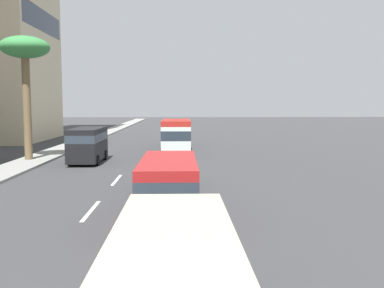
# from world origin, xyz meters

# --- Properties ---
(ground_plane) EXTENTS (198.00, 198.00, 0.00)m
(ground_plane) POSITION_xyz_m (31.50, 0.00, 0.00)
(ground_plane) COLOR #38383A
(sidewalk_right) EXTENTS (162.00, 2.55, 0.15)m
(sidewalk_right) POSITION_xyz_m (31.50, 7.15, 0.07)
(sidewalk_right) COLOR gray
(sidewalk_right) RESTS_ON ground_plane
(lane_stripe_mid) EXTENTS (3.20, 0.16, 0.01)m
(lane_stripe_mid) POSITION_xyz_m (13.53, 0.00, 0.01)
(lane_stripe_mid) COLOR silver
(lane_stripe_mid) RESTS_ON ground_plane
(lane_stripe_far) EXTENTS (3.20, 0.16, 0.01)m
(lane_stripe_far) POSITION_xyz_m (20.26, 0.00, 0.01)
(lane_stripe_far) COLOR silver
(lane_stripe_far) RESTS_ON ground_plane
(minibus_lead) EXTENTS (6.15, 2.41, 2.87)m
(minibus_lead) POSITION_xyz_m (31.72, -3.18, 1.58)
(minibus_lead) COLOR silver
(minibus_lead) RESTS_ON ground_plane
(car_second) EXTENTS (4.21, 1.96, 1.72)m
(car_second) POSITION_xyz_m (17.76, -2.96, 0.81)
(car_second) COLOR black
(car_second) RESTS_ON ground_plane
(van_fourth) EXTENTS (5.11, 2.15, 2.30)m
(van_fourth) POSITION_xyz_m (39.81, -3.19, 1.32)
(van_fourth) COLOR #1E478C
(van_fourth) RESTS_ON ground_plane
(van_fifth) EXTENTS (5.04, 2.09, 2.46)m
(van_fifth) POSITION_xyz_m (27.32, 3.06, 1.41)
(van_fifth) COLOR black
(van_fifth) RESTS_ON ground_plane
(van_sixth) EXTENTS (5.39, 2.07, 2.24)m
(van_sixth) POSITION_xyz_m (11.90, -3.09, 1.29)
(van_sixth) COLOR #A51E1E
(van_sixth) RESTS_ON ground_plane
(palm_tree) EXTENTS (3.45, 3.45, 8.81)m
(palm_tree) POSITION_xyz_m (28.06, 7.52, 7.70)
(palm_tree) COLOR brown
(palm_tree) RESTS_ON sidewalk_right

